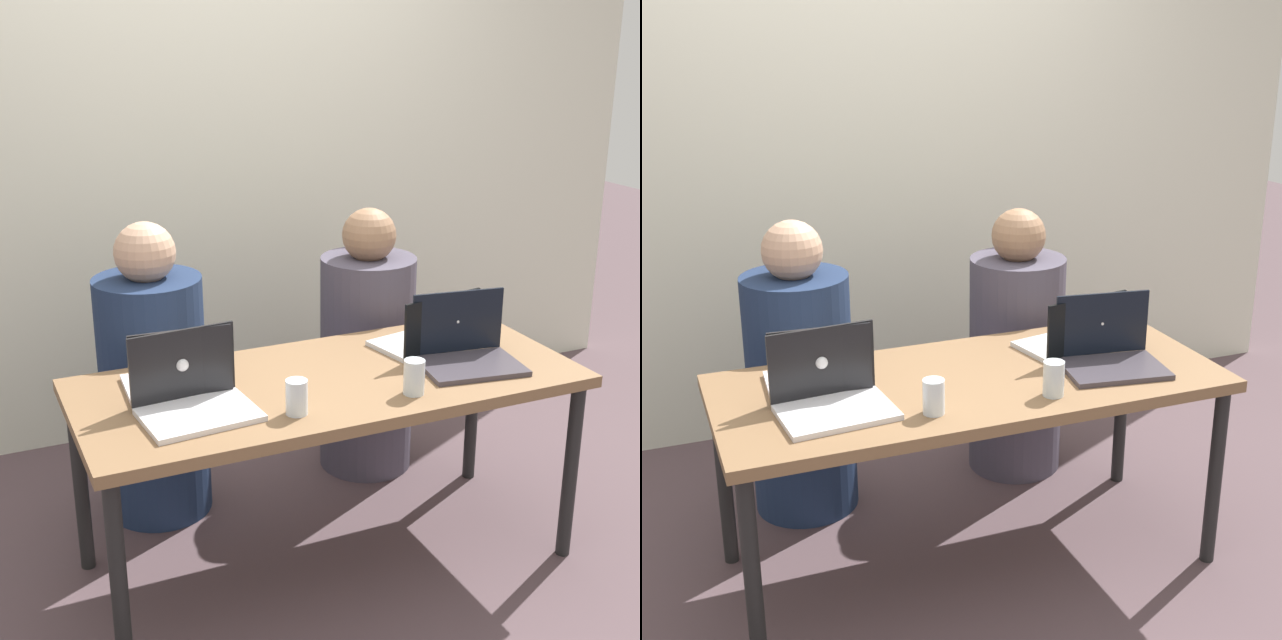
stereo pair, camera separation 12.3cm
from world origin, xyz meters
The scene contains 11 objects.
ground_plane centered at (0.00, 0.00, 0.00)m, with size 12.00×12.00×0.00m, color #523F44.
back_wall centered at (0.00, 1.35, 1.18)m, with size 4.50×0.10×2.37m, color silver.
desk centered at (0.00, 0.00, 0.64)m, with size 1.68×0.72×0.70m.
person_on_left centered at (-0.45, 0.60, 0.51)m, with size 0.43×0.43×1.14m.
person_on_right centered at (0.45, 0.60, 0.50)m, with size 0.47×0.47×1.12m.
laptop_front_right centered at (0.48, -0.08, 0.75)m, with size 0.37×0.30×0.24m.
laptop_front_left centered at (-0.48, -0.07, 0.75)m, with size 0.36×0.29×0.24m.
laptop_back_left centered at (-0.49, 0.09, 0.75)m, with size 0.33×0.29×0.24m.
laptop_back_right centered at (0.44, 0.11, 0.75)m, with size 0.38×0.28×0.21m.
water_glass_left centered at (-0.20, -0.21, 0.75)m, with size 0.07×0.07×0.11m.
water_glass_right centered at (0.19, -0.23, 0.75)m, with size 0.07×0.07×0.11m.
Camera 1 is at (-1.13, -2.47, 1.85)m, focal length 50.00 mm.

